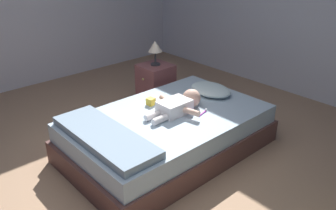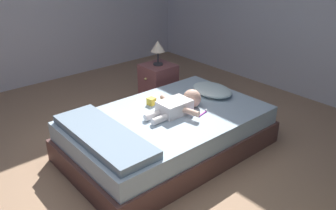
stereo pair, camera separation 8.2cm
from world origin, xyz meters
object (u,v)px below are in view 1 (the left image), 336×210
at_px(pillow, 211,89).
at_px(lamp, 155,47).
at_px(toothbrush, 203,113).
at_px(toy_block, 151,101).
at_px(baby, 179,104).
at_px(nightstand, 156,83).
at_px(bed, 168,133).

bearing_deg(pillow, lamp, 179.12).
bearing_deg(pillow, toothbrush, -56.81).
distance_m(toothbrush, toy_block, 0.56).
relative_size(toothbrush, toy_block, 1.88).
relative_size(pillow, toothbrush, 3.06).
bearing_deg(lamp, baby, -28.69).
xyz_separation_m(pillow, toothbrush, (0.27, -0.42, -0.05)).
xyz_separation_m(baby, lamp, (-1.04, 0.57, 0.25)).
bearing_deg(lamp, nightstand, -90.00).
bearing_deg(toothbrush, lamp, 160.58).
bearing_deg(toothbrush, nightstand, 160.59).
bearing_deg(toy_block, lamp, 137.00).
relative_size(bed, lamp, 6.33).
bearing_deg(toy_block, bed, -3.43).
relative_size(bed, nightstand, 3.97).
xyz_separation_m(toothbrush, lamp, (-1.23, 0.43, 0.31)).
distance_m(bed, toothbrush, 0.41).
xyz_separation_m(bed, toothbrush, (0.22, 0.27, 0.22)).
xyz_separation_m(bed, nightstand, (-1.01, 0.70, 0.05)).
height_order(baby, toy_block, baby).
xyz_separation_m(nightstand, toy_block, (0.73, -0.68, 0.20)).
distance_m(bed, pillow, 0.74).
height_order(lamp, toy_block, lamp).
bearing_deg(toothbrush, baby, -144.87).
distance_m(pillow, nightstand, 0.98).
height_order(nightstand, toy_block, nightstand).
relative_size(toothbrush, nightstand, 0.31).
bearing_deg(baby, bed, -100.48).
bearing_deg(baby, toothbrush, 35.13).
bearing_deg(lamp, toothbrush, -19.42).
distance_m(nightstand, lamp, 0.48).
xyz_separation_m(baby, toothbrush, (0.19, 0.13, -0.07)).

